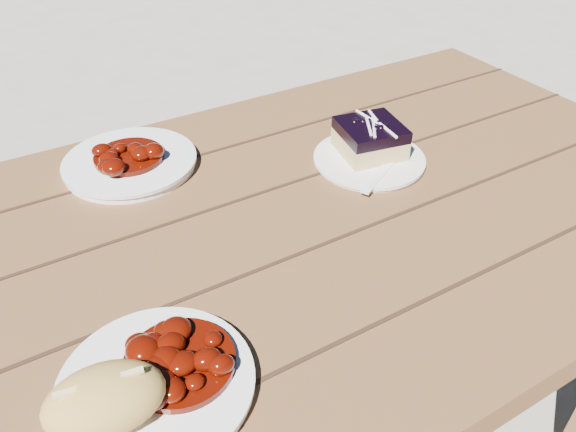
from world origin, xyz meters
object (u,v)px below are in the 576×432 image
picnic_table (131,360)px  main_plate (157,385)px  bread_roll (105,400)px  second_plate (130,163)px  blueberry_cake (370,138)px  dessert_plate (369,160)px

picnic_table → main_plate: size_ratio=9.58×
picnic_table → bread_roll: 0.30m
picnic_table → main_plate: (-0.00, -0.19, 0.17)m
second_plate → bread_roll: bearing=-110.1°
bread_roll → blueberry_cake: bearing=28.2°
bread_roll → blueberry_cake: 0.62m
main_plate → bread_roll: bearing=-160.0°
dessert_plate → bread_roll: bearing=-152.6°
bread_roll → picnic_table: bearing=74.4°
second_plate → picnic_table: bearing=-113.4°
blueberry_cake → second_plate: (-0.38, 0.18, -0.03)m
main_plate → dessert_plate: main_plate is taller
dessert_plate → second_plate: size_ratio=0.85×
bread_roll → second_plate: bearing=69.9°
picnic_table → blueberry_cake: (0.49, 0.08, 0.20)m
bread_roll → dessert_plate: (0.54, 0.28, -0.04)m
main_plate → second_plate: (0.12, 0.46, 0.00)m
dessert_plate → picnic_table: bearing=-172.1°
bread_roll → dessert_plate: 0.61m
bread_roll → main_plate: bearing=20.0°
bread_roll → dessert_plate: size_ratio=0.64×
picnic_table → dessert_plate: (0.48, 0.07, 0.17)m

